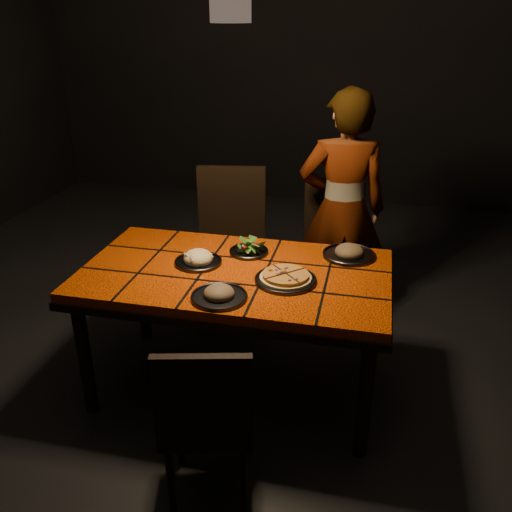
% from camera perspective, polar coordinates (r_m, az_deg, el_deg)
% --- Properties ---
extents(room_shell, '(6.04, 7.04, 3.08)m').
position_cam_1_polar(room_shell, '(2.60, -2.49, 13.56)').
color(room_shell, black).
rests_on(room_shell, ground).
extents(dining_table, '(1.62, 0.92, 0.75)m').
position_cam_1_polar(dining_table, '(2.87, -2.19, -2.90)').
color(dining_table, '#D64306').
rests_on(dining_table, ground).
extents(chair_near, '(0.46, 0.46, 0.84)m').
position_cam_1_polar(chair_near, '(2.31, -5.27, -16.41)').
color(chair_near, black).
rests_on(chair_near, ground).
extents(chair_far_left, '(0.54, 0.54, 1.03)m').
position_cam_1_polar(chair_far_left, '(3.72, -2.68, 2.37)').
color(chair_far_left, black).
rests_on(chair_far_left, ground).
extents(chair_far_right, '(0.50, 0.50, 0.91)m').
position_cam_1_polar(chair_far_right, '(3.82, 8.20, 1.65)').
color(chair_far_right, black).
rests_on(chair_far_right, ground).
extents(diner, '(0.64, 0.48, 1.58)m').
position_cam_1_polar(diner, '(3.61, 9.06, 4.79)').
color(diner, brown).
rests_on(diner, ground).
extents(pendant_lamp, '(0.18, 0.18, 1.06)m').
position_cam_1_polar(pendant_lamp, '(2.55, -2.72, 25.06)').
color(pendant_lamp, black).
rests_on(pendant_lamp, room_shell).
extents(plate_pizza, '(0.37, 0.37, 0.04)m').
position_cam_1_polar(plate_pizza, '(2.72, 3.14, -2.34)').
color(plate_pizza, '#323236').
rests_on(plate_pizza, dining_table).
extents(plate_pasta, '(0.25, 0.25, 0.08)m').
position_cam_1_polar(plate_pasta, '(2.92, -6.10, -0.37)').
color(plate_pasta, '#323236').
rests_on(plate_pasta, dining_table).
extents(plate_salad, '(0.22, 0.22, 0.07)m').
position_cam_1_polar(plate_salad, '(3.02, -0.76, 0.76)').
color(plate_salad, '#323236').
rests_on(plate_salad, dining_table).
extents(plate_mushroom_a, '(0.27, 0.27, 0.09)m').
position_cam_1_polar(plate_mushroom_a, '(2.56, -3.91, -4.00)').
color(plate_mushroom_a, '#323236').
rests_on(plate_mushroom_a, dining_table).
extents(plate_mushroom_b, '(0.29, 0.29, 0.10)m').
position_cam_1_polar(plate_mushroom_b, '(3.03, 9.77, 0.42)').
color(plate_mushroom_b, '#323236').
rests_on(plate_mushroom_b, dining_table).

